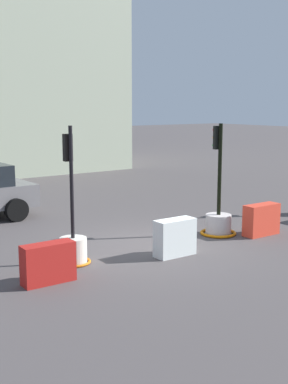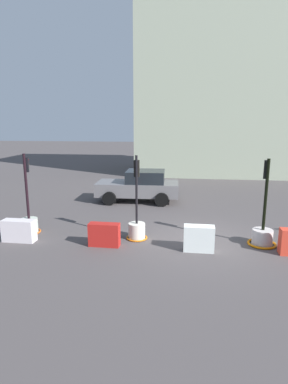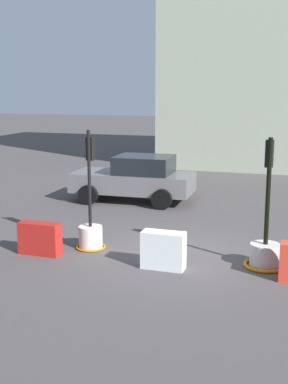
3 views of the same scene
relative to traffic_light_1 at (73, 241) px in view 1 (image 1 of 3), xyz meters
The scene contains 6 objects.
ground_plane 2.22m from the traffic_light_1, ahead, with size 120.00×120.00×0.00m, color #4C4646.
traffic_light_1 is the anchor object (origin of this frame).
traffic_light_2 4.39m from the traffic_light_1, ahead, with size 0.97×0.97×2.99m.
construction_barrier_1 1.31m from the traffic_light_1, 139.73° to the right, with size 1.06×0.39×0.80m.
construction_barrier_2 2.37m from the traffic_light_1, 21.98° to the right, with size 0.99×0.42×0.86m.
construction_barrier_3 5.34m from the traffic_light_1, ahead, with size 1.06×0.41×0.84m.
Camera 1 is at (-7.24, -9.92, 3.48)m, focal length 47.48 mm.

